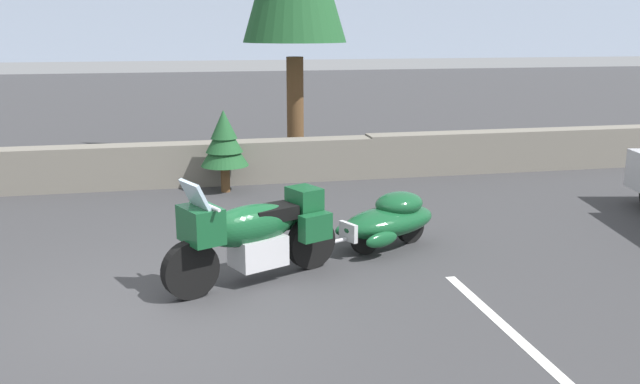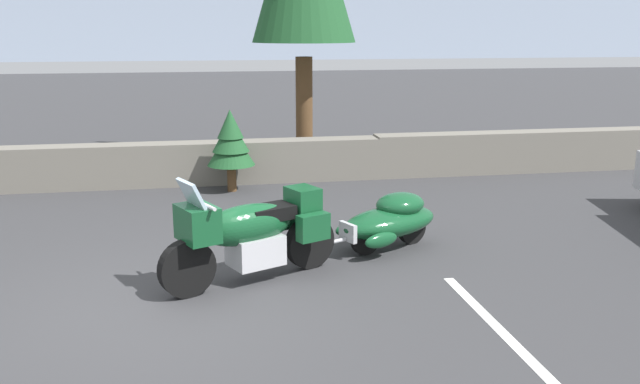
# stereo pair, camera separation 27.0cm
# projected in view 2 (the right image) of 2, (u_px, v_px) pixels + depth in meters

# --- Properties ---
(ground_plane) EXTENTS (80.00, 80.00, 0.00)m
(ground_plane) POSITION_uv_depth(u_px,v_px,m) (156.00, 308.00, 7.28)
(ground_plane) COLOR #38383A
(stone_guard_wall) EXTENTS (24.00, 0.54, 0.85)m
(stone_guard_wall) POSITION_uv_depth(u_px,v_px,m) (177.00, 163.00, 12.91)
(stone_guard_wall) COLOR slate
(stone_guard_wall) RESTS_ON ground
(touring_motorcycle) EXTENTS (2.16, 1.30, 1.33)m
(touring_motorcycle) POSITION_uv_depth(u_px,v_px,m) (251.00, 231.00, 7.92)
(touring_motorcycle) COLOR black
(touring_motorcycle) RESTS_ON ground
(car_shaped_trailer) EXTENTS (2.15, 1.26, 0.76)m
(car_shaped_trailer) POSITION_uv_depth(u_px,v_px,m) (390.00, 220.00, 9.15)
(car_shaped_trailer) COLOR black
(car_shaped_trailer) RESTS_ON ground
(pine_sapling_near) EXTENTS (0.87, 0.87, 1.51)m
(pine_sapling_near) POSITION_uv_depth(u_px,v_px,m) (231.00, 141.00, 12.27)
(pine_sapling_near) COLOR brown
(pine_sapling_near) RESTS_ON ground
(parking_stripe_marker) EXTENTS (0.12, 3.60, 0.01)m
(parking_stripe_marker) POSITION_uv_depth(u_px,v_px,m) (516.00, 346.00, 6.42)
(parking_stripe_marker) COLOR silver
(parking_stripe_marker) RESTS_ON ground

